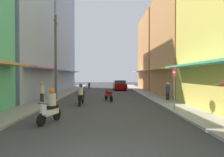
% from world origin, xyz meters
% --- Properties ---
extents(ground_plane, '(85.37, 85.37, 0.00)m').
position_xyz_m(ground_plane, '(0.00, 15.40, 0.00)').
color(ground_plane, '#38383A').
extents(sidewalk_left, '(1.85, 46.80, 0.12)m').
position_xyz_m(sidewalk_left, '(-4.89, 15.40, 0.06)').
color(sidewalk_left, gray).
rests_on(sidewalk_left, ground).
extents(sidewalk_right, '(1.85, 46.80, 0.12)m').
position_xyz_m(sidewalk_right, '(4.89, 15.40, 0.06)').
color(sidewalk_right, '#ADA89E').
rests_on(sidewalk_right, ground).
extents(building_left_mid, '(7.05, 8.99, 11.59)m').
position_xyz_m(building_left_mid, '(-8.81, 13.65, 5.79)').
color(building_left_mid, '#8CA5CC').
rests_on(building_left_mid, ground).
extents(building_left_far, '(7.05, 13.46, 17.90)m').
position_xyz_m(building_left_far, '(-8.81, 25.86, 8.94)').
color(building_left_far, '#8CA5CC').
rests_on(building_left_far, ground).
extents(building_right_mid, '(7.05, 9.36, 11.27)m').
position_xyz_m(building_right_mid, '(8.81, 16.31, 5.63)').
color(building_right_mid, '#D88C4C').
rests_on(building_right_mid, ground).
extents(building_right_far, '(7.05, 8.96, 11.37)m').
position_xyz_m(building_right_far, '(8.81, 26.31, 5.68)').
color(building_right_far, '#D88C4C').
rests_on(building_right_far, ground).
extents(motorbike_blue, '(0.55, 1.81, 0.96)m').
position_xyz_m(motorbike_blue, '(-2.72, 28.16, 0.50)').
color(motorbike_blue, black).
rests_on(motorbike_blue, ground).
extents(motorbike_white, '(0.72, 1.75, 1.58)m').
position_xyz_m(motorbike_white, '(-2.39, 4.39, 0.70)').
color(motorbike_white, black).
rests_on(motorbike_white, ground).
extents(motorbike_red, '(0.77, 1.73, 0.96)m').
position_xyz_m(motorbike_red, '(0.32, 12.21, 0.50)').
color(motorbike_red, black).
rests_on(motorbike_red, ground).
extents(motorbike_black, '(0.55, 1.81, 1.58)m').
position_xyz_m(motorbike_black, '(-1.68, 9.80, 0.70)').
color(motorbike_black, black).
rests_on(motorbike_black, ground).
extents(parked_car, '(1.88, 4.15, 1.45)m').
position_xyz_m(parked_car, '(2.09, 24.58, 0.74)').
color(parked_car, '#8C0000').
rests_on(parked_car, ground).
extents(pedestrian_foreground, '(0.44, 0.44, 1.64)m').
position_xyz_m(pedestrian_foreground, '(5.26, 11.66, 0.92)').
color(pedestrian_foreground, '#262628').
rests_on(pedestrian_foreground, ground).
extents(pedestrian_crossing, '(0.34, 0.34, 1.63)m').
position_xyz_m(pedestrian_crossing, '(-4.89, 10.95, 0.81)').
color(pedestrian_crossing, '#262628').
rests_on(pedestrian_crossing, ground).
extents(utility_pole, '(0.20, 1.20, 7.36)m').
position_xyz_m(utility_pole, '(-4.22, 12.55, 3.76)').
color(utility_pole, '#4C4C4F').
rests_on(utility_pole, ground).
extents(street_sign_no_entry, '(0.07, 0.60, 2.65)m').
position_xyz_m(street_sign_no_entry, '(4.12, 6.75, 1.72)').
color(street_sign_no_entry, gray).
rests_on(street_sign_no_entry, ground).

